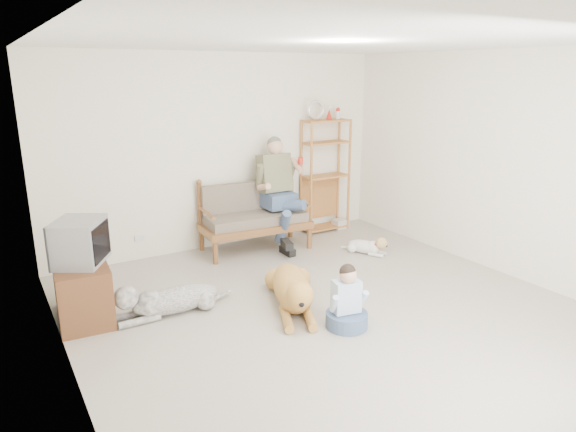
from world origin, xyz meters
TOP-DOWN VIEW (x-y plane):
  - floor at (0.00, 0.00)m, footprint 5.50×5.50m
  - ceiling at (0.00, 0.00)m, footprint 5.50×5.50m
  - wall_back at (0.00, 2.75)m, footprint 5.00×0.00m
  - wall_left at (-2.50, 0.00)m, footprint 0.00×5.50m
  - wall_right at (2.50, 0.00)m, footprint 0.00×5.50m
  - loveseat at (0.27, 2.36)m, footprint 1.55×0.83m
  - man at (0.62, 2.17)m, footprint 0.59×0.85m
  - etagere at (1.63, 2.55)m, footprint 0.77×0.34m
  - book_stack at (1.91, 2.49)m, footprint 0.23×0.17m
  - tv_stand at (-2.23, 1.34)m, footprint 0.57×0.94m
  - crt_tv at (-2.19, 1.31)m, footprint 0.64×0.67m
  - wall_outlet at (-1.25, 2.73)m, footprint 0.12×0.02m
  - golden_retriever at (-0.26, 0.45)m, footprint 0.81×1.51m
  - shaggy_dog at (-1.49, 0.97)m, footprint 1.35×0.32m
  - terrier at (1.51, 1.31)m, footprint 0.41×0.65m
  - child at (-0.05, -0.21)m, footprint 0.42×0.42m

SIDE VIEW (x-z plane):
  - floor at x=0.00m, z-range 0.00..0.00m
  - book_stack at x=1.91m, z-range 0.00..0.15m
  - terrier at x=1.51m, z-range -0.02..0.25m
  - shaggy_dog at x=-1.49m, z-range -0.04..0.36m
  - golden_retriever at x=-0.26m, z-range -0.05..0.44m
  - child at x=-0.05m, z-range -0.09..0.56m
  - wall_outlet at x=-1.25m, z-range 0.26..0.34m
  - tv_stand at x=-2.23m, z-range 0.00..0.60m
  - loveseat at x=0.27m, z-range 0.01..0.96m
  - man at x=0.62m, z-range 0.03..1.40m
  - crt_tv at x=-2.19m, z-range 0.60..1.04m
  - etagere at x=1.63m, z-range -0.12..1.91m
  - wall_left at x=-2.50m, z-range -1.40..4.10m
  - wall_right at x=2.50m, z-range -1.40..4.10m
  - wall_back at x=0.00m, z-range -1.15..3.85m
  - ceiling at x=0.00m, z-range 2.70..2.70m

